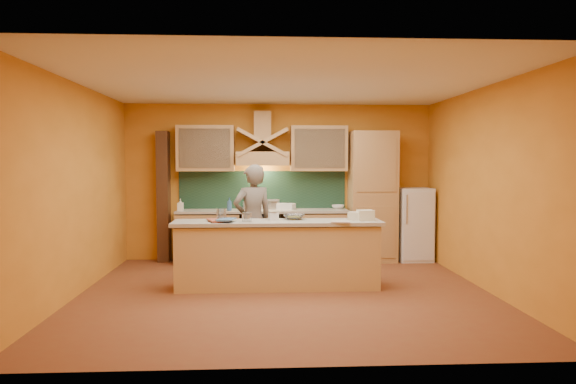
{
  "coord_description": "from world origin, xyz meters",
  "views": [
    {
      "loc": [
        -0.33,
        -6.8,
        1.77
      ],
      "look_at": [
        0.08,
        0.9,
        1.31
      ],
      "focal_mm": 32.0,
      "sensor_mm": 36.0,
      "label": 1
    }
  ],
  "objects": [
    {
      "name": "wall_left",
      "position": [
        -2.75,
        0.0,
        1.4
      ],
      "size": [
        0.02,
        5.0,
        2.8
      ],
      "primitive_type": "cube",
      "color": "orange",
      "rests_on": "floor"
    },
    {
      "name": "upper_cabinet_left",
      "position": [
        -1.3,
        2.33,
        2.0
      ],
      "size": [
        1.0,
        0.35,
        0.8
      ],
      "primitive_type": "cube",
      "color": "tan",
      "rests_on": "wall_back"
    },
    {
      "name": "wall_front",
      "position": [
        0.0,
        -2.5,
        1.4
      ],
      "size": [
        5.5,
        0.02,
        2.8
      ],
      "primitive_type": "cube",
      "color": "orange",
      "rests_on": "floor"
    },
    {
      "name": "island_top",
      "position": [
        -0.1,
        0.3,
        0.92
      ],
      "size": [
        2.9,
        0.62,
        0.05
      ],
      "primitive_type": "cube",
      "color": "#B4AA98",
      "rests_on": "island_body"
    },
    {
      "name": "pot_small",
      "position": [
        -0.1,
        2.35,
        0.97
      ],
      "size": [
        0.23,
        0.23,
        0.15
      ],
      "primitive_type": "cylinder",
      "rotation": [
        0.0,
        0.0,
        -0.02
      ],
      "color": "#BBBCC2",
      "rests_on": "stove"
    },
    {
      "name": "grocery_bag_b",
      "position": [
        1.0,
        0.33,
        1.0
      ],
      "size": [
        0.23,
        0.22,
        0.11
      ],
      "primitive_type": "cube",
      "rotation": [
        0.0,
        0.0,
        -0.51
      ],
      "color": "beige",
      "rests_on": "island_top"
    },
    {
      "name": "base_cabinet_right",
      "position": [
        0.65,
        2.2,
        0.43
      ],
      "size": [
        1.1,
        0.6,
        0.86
      ],
      "primitive_type": "cube",
      "color": "tan",
      "rests_on": "floor"
    },
    {
      "name": "trim_column_left",
      "position": [
        -2.05,
        2.35,
        1.15
      ],
      "size": [
        0.2,
        0.3,
        2.3
      ],
      "primitive_type": "cube",
      "color": "#472816",
      "rests_on": "floor"
    },
    {
      "name": "soap_bottle_b",
      "position": [
        -0.88,
        2.07,
        1.03
      ],
      "size": [
        0.12,
        0.12,
        0.23
      ],
      "primitive_type": "imported",
      "rotation": [
        0.0,
        0.0,
        0.4
      ],
      "color": "#366296",
      "rests_on": "counter_top"
    },
    {
      "name": "fridge",
      "position": [
        2.4,
        2.2,
        0.65
      ],
      "size": [
        0.58,
        0.6,
        1.3
      ],
      "primitive_type": "cube",
      "color": "white",
      "rests_on": "floor"
    },
    {
      "name": "range_hood",
      "position": [
        -0.3,
        2.25,
        1.82
      ],
      "size": [
        0.92,
        0.5,
        0.24
      ],
      "primitive_type": "cube",
      "color": "tan",
      "rests_on": "wall_back"
    },
    {
      "name": "book_upper",
      "position": [
        -0.91,
        0.21,
        0.98
      ],
      "size": [
        0.28,
        0.34,
        0.02
      ],
      "primitive_type": "imported",
      "rotation": [
        0.0,
        0.0,
        -0.2
      ],
      "color": "#436A94",
      "rests_on": "island_top"
    },
    {
      "name": "pot_large",
      "position": [
        -0.53,
        2.07,
        0.98
      ],
      "size": [
        0.26,
        0.26,
        0.16
      ],
      "primitive_type": "cylinder",
      "rotation": [
        0.0,
        0.0,
        -0.07
      ],
      "color": "silver",
      "rests_on": "stove"
    },
    {
      "name": "soap_bottle_a",
      "position": [
        -1.71,
        2.06,
        1.03
      ],
      "size": [
        0.1,
        0.1,
        0.21
      ],
      "primitive_type": "imported",
      "rotation": [
        0.0,
        0.0,
        -0.02
      ],
      "color": "white",
      "rests_on": "counter_top"
    },
    {
      "name": "person",
      "position": [
        -0.46,
        1.06,
        0.86
      ],
      "size": [
        0.74,
        0.62,
        1.72
      ],
      "primitive_type": "imported",
      "rotation": [
        0.0,
        0.0,
        3.53
      ],
      "color": "#70665B",
      "rests_on": "floor"
    },
    {
      "name": "wall_back",
      "position": [
        0.0,
        2.5,
        1.4
      ],
      "size": [
        5.5,
        0.02,
        2.8
      ],
      "primitive_type": "cube",
      "color": "orange",
      "rests_on": "floor"
    },
    {
      "name": "hood_chimney",
      "position": [
        -0.3,
        2.35,
        2.4
      ],
      "size": [
        0.3,
        0.3,
        0.5
      ],
      "primitive_type": "cube",
      "color": "tan",
      "rests_on": "wall_back"
    },
    {
      "name": "kitchen_scale",
      "position": [
        -0.15,
        0.41,
        1.0
      ],
      "size": [
        0.15,
        0.15,
        0.1
      ],
      "primitive_type": "cube",
      "rotation": [
        0.0,
        0.0,
        0.2
      ],
      "color": "white",
      "rests_on": "island_top"
    },
    {
      "name": "wall_right",
      "position": [
        2.75,
        0.0,
        1.4
      ],
      "size": [
        0.02,
        5.0,
        2.8
      ],
      "primitive_type": "cube",
      "color": "orange",
      "rests_on": "floor"
    },
    {
      "name": "jar_small",
      "position": [
        -0.52,
        0.2,
        1.01
      ],
      "size": [
        0.16,
        0.16,
        0.13
      ],
      "primitive_type": "cylinder",
      "rotation": [
        0.0,
        0.0,
        -0.2
      ],
      "color": "silver",
      "rests_on": "island_top"
    },
    {
      "name": "floor",
      "position": [
        0.0,
        0.0,
        0.0
      ],
      "size": [
        5.5,
        5.0,
        0.01
      ],
      "primitive_type": "cube",
      "color": "brown",
      "rests_on": "ground"
    },
    {
      "name": "dish_rack",
      "position": [
        0.12,
        2.29,
        0.97
      ],
      "size": [
        0.35,
        0.32,
        0.1
      ],
      "primitive_type": "cube",
      "rotation": [
        0.0,
        0.0,
        -0.36
      ],
      "color": "white",
      "rests_on": "counter_top"
    },
    {
      "name": "bowl_back",
      "position": [
        1.06,
        2.34,
        0.95
      ],
      "size": [
        0.28,
        0.28,
        0.07
      ],
      "primitive_type": "imported",
      "rotation": [
        0.0,
        0.0,
        -0.33
      ],
      "color": "white",
      "rests_on": "counter_top"
    },
    {
      "name": "upper_cabinet_right",
      "position": [
        0.7,
        2.33,
        2.0
      ],
      "size": [
        1.0,
        0.35,
        0.8
      ],
      "primitive_type": "cube",
      "color": "tan",
      "rests_on": "wall_back"
    },
    {
      "name": "jar_large",
      "position": [
        -0.88,
        0.32,
        1.03
      ],
      "size": [
        0.17,
        0.17,
        0.17
      ],
      "primitive_type": "cylinder",
      "rotation": [
        0.0,
        0.0,
        -0.33
      ],
      "color": "silver",
      "rests_on": "island_top"
    },
    {
      "name": "ceiling",
      "position": [
        0.0,
        0.0,
        2.8
      ],
      "size": [
        5.5,
        5.0,
        0.01
      ],
      "primitive_type": "cube",
      "color": "white",
      "rests_on": "wall_back"
    },
    {
      "name": "grocery_bag_a",
      "position": [
        1.13,
        0.3,
        1.02
      ],
      "size": [
        0.23,
        0.19,
        0.14
      ],
      "primitive_type": "cube",
      "rotation": [
        0.0,
        0.0,
        0.07
      ],
      "color": "beige",
      "rests_on": "island_top"
    },
    {
      "name": "island_body",
      "position": [
        -0.1,
        0.3,
        0.44
      ],
      "size": [
        2.8,
        0.55,
        0.88
      ],
      "primitive_type": "cube",
      "color": "#E2B773",
      "rests_on": "floor"
    },
    {
      "name": "cloth",
      "position": [
        0.75,
        0.07,
        0.95
      ],
      "size": [
        0.29,
        0.24,
        0.02
      ],
      "primitive_type": "cube",
      "rotation": [
        0.0,
        0.0,
        -0.18
      ],
      "color": "#C6ADA3",
      "rests_on": "island_top"
    },
    {
      "name": "backsplash",
      "position": [
        -0.3,
        2.48,
        1.25
      ],
      "size": [
        3.0,
        0.03,
        0.7
      ],
      "primitive_type": "cube",
      "color": "#183426",
      "rests_on": "wall_back"
    },
    {
      "name": "mixing_bowl",
      "position": [
        0.14,
        0.47,
        0.98
      ],
      "size": [
        0.37,
        0.37,
        0.08
      ],
      "primitive_type": "imported",
      "rotation": [
        0.0,
        0.0,
        -0.23
      ],
      "color": "silver",
      "rests_on": "island_top"
    },
    {
      "name": "stove",
      "position": [
        -0.3,
        2.2,
        0.45
      ],
      "size": [
        0.6,
        0.58,
        0.9
      ],
      "primitive_type": "cube",
      "color": "black",
      "rests_on": "floor"
    },
    {
      "name": "book_lower",
      "position": [
        -1.04,
        0.21,
        0.96
      ],
      "size": [
        0.36,
        0.41,
        0.03
      ],
      "primitive_type": "imported",
      "rotation": [
        0.0,
        0.0,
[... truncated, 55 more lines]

